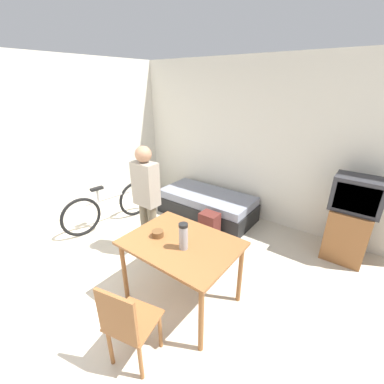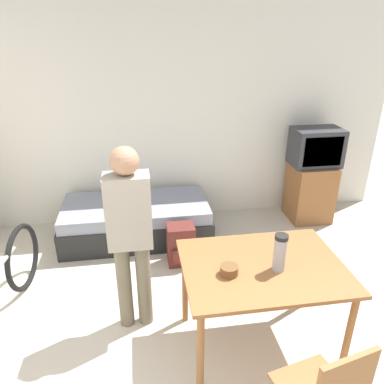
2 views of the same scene
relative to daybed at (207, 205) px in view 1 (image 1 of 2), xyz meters
The scene contains 12 objects.
ground_plane 2.87m from the daybed, 80.04° to the right, with size 20.00×20.00×0.00m, color beige.
wall_back 1.34m from the daybed, 46.91° to the left, with size 5.53×0.06×2.70m.
wall_left 2.42m from the daybed, 147.23° to the right, with size 0.06×4.32×2.70m.
daybed is the anchor object (origin of this frame).
tv 2.26m from the daybed, ahead, with size 0.59×0.48×1.20m.
dining_table 2.09m from the daybed, 63.89° to the right, with size 1.16×0.86×0.78m.
wooden_chair 2.87m from the daybed, 69.47° to the right, with size 0.47×0.47×0.88m.
bicycle 1.71m from the daybed, 132.78° to the right, with size 0.30×1.64×0.74m.
person_standing 1.58m from the daybed, 91.43° to the right, with size 0.34×0.21×1.58m.
thermos_flask 2.26m from the daybed, 62.65° to the right, with size 0.09×0.09×0.28m.
mate_bowl 2.09m from the daybed, 71.70° to the right, with size 0.13×0.13×0.07m.
backpack 0.76m from the daybed, 53.39° to the right, with size 0.28×0.25×0.45m.
Camera 1 is at (1.84, -0.73, 2.31)m, focal length 24.00 mm.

